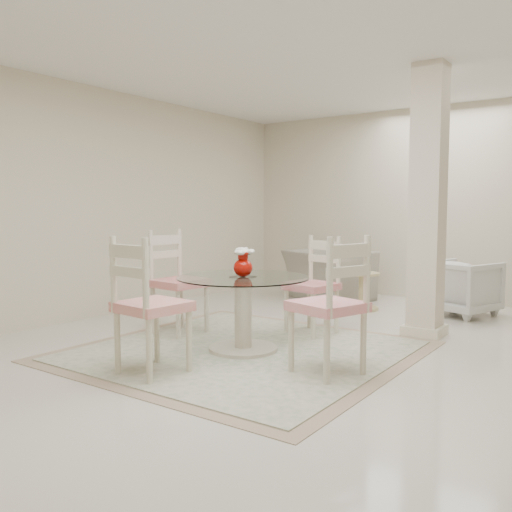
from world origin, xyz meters
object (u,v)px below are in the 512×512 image
Objects in this scene: column at (428,202)px; armchair_white at (461,287)px; recliner_taupe at (329,275)px; red_vase at (243,262)px; dining_chair_east at (335,296)px; side_table at (361,292)px; dining_chair_north at (316,277)px; dining_chair_south at (145,296)px; dining_chair_west at (174,274)px; dining_table at (243,314)px.

column is 3.68× the size of armchair_white.
recliner_taupe is (-1.82, 1.39, -1.00)m from column.
dining_chair_east reaches higher than red_vase.
recliner_taupe is 2.25× the size of side_table.
recliner_taupe is at bearing 142.75° from column.
dining_chair_south reaches higher than dining_chair_north.
recliner_taupe is at bearing -134.16° from dining_chair_east.
side_table is at bearing 107.38° from dining_chair_north.
dining_chair_west is 2.47× the size of side_table.
dining_chair_west is 1.45m from dining_chair_south.
dining_chair_west is 1.60× the size of armchair_white.
dining_table is 1.06m from dining_chair_west.
dining_chair_north is at bearing 135.44° from recliner_taupe.
dining_chair_west reaches higher than dining_table.
dining_chair_south is at bearing 118.74° from recliner_taupe.
dining_chair_south is (0.83, -1.19, 0.00)m from dining_chair_west.
side_table is (1.02, 2.33, -0.40)m from dining_chair_west.
red_vase is at bearing -125.02° from column.
dining_chair_south reaches higher than recliner_taupe.
side_table is (-1.13, -0.39, -0.11)m from armchair_white.
column is 2.30× the size of dining_table.
side_table is at bearing 89.85° from dining_table.
recliner_taupe is 0.86m from side_table.
dining_chair_north is (0.18, 1.01, 0.24)m from dining_table.
column reaches higher than dining_chair_north.
column is 1.93m from dining_chair_east.
column is 2.19m from dining_table.
dining_chair_east is at bearing -95.43° from dining_chair_west.
column reaches higher than red_vase.
dining_chair_east is 2.51× the size of side_table.
column is at bearing -111.37° from dining_chair_south.
dining_chair_north is at bearing 82.61° from armchair_white.
column is 1.35m from dining_chair_north.
recliner_taupe is 1.45× the size of armchair_white.
dining_chair_north is at bearing -83.26° from side_table.
recliner_taupe is at bearing 124.86° from dining_chair_north.
dining_chair_south is (-0.18, -1.01, 0.28)m from dining_table.
recliner_taupe is at bearing 103.30° from dining_table.
red_vase is at bearing -94.97° from dining_chair_west.
dining_chair_east is 2.05m from dining_chair_west.
red_vase is 1.04m from dining_chair_east.
dining_chair_north is 2.05m from dining_chair_south.
dining_chair_north is 1.55m from side_table.
dining_chair_north is at bearing -95.10° from dining_chair_south.
dining_chair_east is at bearing 106.97° from armchair_white.
recliner_taupe is (0.31, 2.80, -0.27)m from dining_chair_west.
armchair_white is (1.14, 2.90, -0.01)m from dining_table.
dining_table is 1.10× the size of recliner_taupe.
dining_chair_east is at bearing -93.51° from column.
column is at bearing -51.35° from dining_chair_west.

